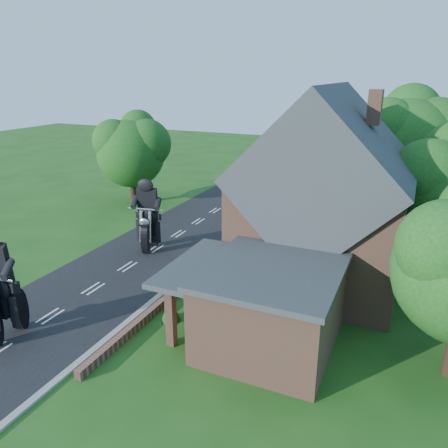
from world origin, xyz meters
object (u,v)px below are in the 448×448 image
at_px(annex, 269,305).
at_px(motorcycle_follow, 150,240).
at_px(motorcycle_lead, 7,322).
at_px(house, 324,203).
at_px(garden_wall, 209,263).

bearing_deg(annex, motorcycle_follow, 147.08).
xyz_separation_m(annex, motorcycle_lead, (-10.21, -4.17, -1.01)).
relative_size(annex, motorcycle_lead, 4.36).
xyz_separation_m(motorcycle_lead, motorcycle_follow, (0.15, 10.68, -0.05)).
distance_m(house, motorcycle_follow, 11.29).
height_order(annex, motorcycle_follow, annex).
distance_m(house, annex, 7.30).
bearing_deg(house, annex, -95.24).
bearing_deg(garden_wall, motorcycle_follow, 170.99).
height_order(house, annex, house).
bearing_deg(annex, garden_wall, 133.84).
relative_size(annex, motorcycle_follow, 4.68).
distance_m(house, motorcycle_lead, 15.83).
height_order(garden_wall, motorcycle_follow, motorcycle_follow).
bearing_deg(house, motorcycle_follow, -178.46).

